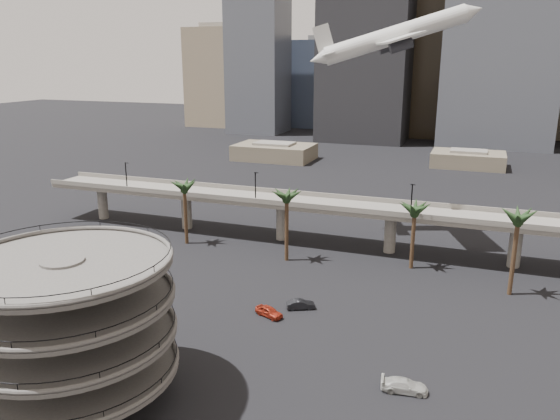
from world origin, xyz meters
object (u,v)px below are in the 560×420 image
(airborne_jet, at_px, (394,36))
(car_a, at_px, (269,311))
(parking_ramp, at_px, (69,317))
(car_c, at_px, (404,386))
(car_b, at_px, (301,304))
(overpass, at_px, (334,210))

(airborne_jet, bearing_deg, car_a, -120.37)
(parking_ramp, height_order, car_c, parking_ramp)
(car_b, bearing_deg, parking_ramp, 125.55)
(overpass, height_order, car_a, overpass)
(car_c, bearing_deg, overpass, 16.49)
(car_a, distance_m, car_b, 5.24)
(airborne_jet, bearing_deg, overpass, -138.71)
(car_c, bearing_deg, car_b, 40.15)
(airborne_jet, height_order, car_c, airborne_jet)
(overpass, relative_size, car_c, 25.12)
(airborne_jet, xyz_separation_m, car_a, (-8.31, -47.27, -39.30))
(parking_ramp, xyz_separation_m, car_c, (33.13, 13.86, -9.08))
(overpass, relative_size, airborne_jet, 3.87)
(parking_ramp, height_order, car_a, parking_ramp)
(airborne_jet, relative_size, car_c, 6.50)
(car_a, bearing_deg, overpass, 20.54)
(car_c, bearing_deg, car_a, 52.74)
(overpass, bearing_deg, parking_ramp, -102.43)
(airborne_jet, relative_size, car_a, 7.66)
(car_b, relative_size, car_c, 0.82)
(overpass, distance_m, car_c, 49.86)
(parking_ramp, bearing_deg, airborne_jet, 74.27)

